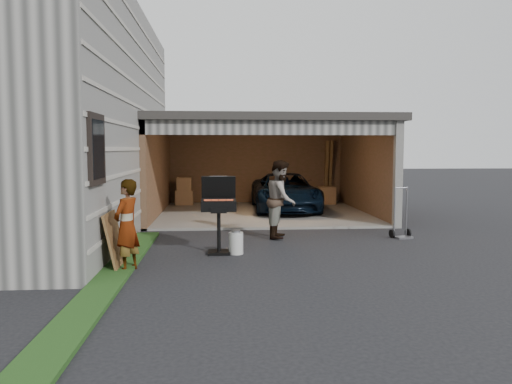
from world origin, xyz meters
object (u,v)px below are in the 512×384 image
man (281,199)px  plywood_panel (115,240)px  bbq_grill (219,208)px  minivan (285,194)px  propane_tank (236,243)px  woman (127,225)px  hand_truck (401,228)px

man → plywood_panel: bearing=143.5°
bbq_grill → plywood_panel: 2.08m
minivan → propane_tank: bearing=-105.0°
woman → plywood_panel: woman is taller
man → bbq_grill: 2.12m
bbq_grill → propane_tank: (0.33, -0.08, -0.66)m
minivan → woman: (-3.58, -7.37, 0.17)m
man → bbq_grill: man is taller
propane_tank → hand_truck: size_ratio=0.36×
minivan → plywood_panel: size_ratio=4.39×
propane_tank → plywood_panel: bearing=-154.5°
minivan → woman: size_ratio=2.78×
hand_truck → woman: bearing=-169.4°
plywood_panel → bbq_grill: bearing=31.5°
minivan → plywood_panel: bearing=-117.2°
hand_truck → bbq_grill: bearing=-176.2°
minivan → plywood_panel: minivan is taller
minivan → hand_truck: size_ratio=3.65×
minivan → hand_truck: bearing=-65.9°
plywood_panel → propane_tank: bearing=25.5°
man → propane_tank: bearing=160.5°
minivan → bbq_grill: bbq_grill is taller
woman → bbq_grill: size_ratio=1.03×
minivan → propane_tank: minivan is taller
minivan → propane_tank: (-1.75, -6.18, -0.38)m
woman → hand_truck: size_ratio=1.31×
woman → bbq_grill: 1.97m
propane_tank → hand_truck: (3.78, 1.45, 0.01)m
plywood_panel → hand_truck: 6.34m
propane_tank → hand_truck: 4.05m
minivan → bbq_grill: (-2.08, -6.10, 0.29)m
plywood_panel → woman: bearing=-40.3°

